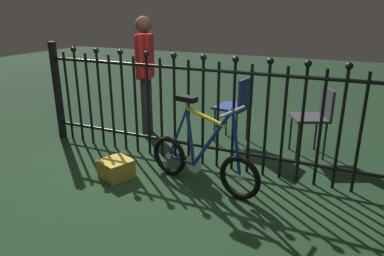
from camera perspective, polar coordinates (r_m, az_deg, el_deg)
ground_plane at (r=3.58m, az=-3.29°, el=-8.86°), size 20.00×20.00×0.00m
iron_fence at (r=3.86m, az=-0.76°, el=3.49°), size 4.00×0.07×1.26m
bicycle at (r=3.41m, az=1.60°, el=-4.92°), size 1.23×0.42×0.87m
chair_navy at (r=4.50m, az=7.32°, el=3.98°), size 0.45×0.44×0.85m
chair_charcoal at (r=4.31m, az=19.32°, el=2.15°), size 0.51×0.51×0.80m
person_visitor at (r=4.73m, az=-7.54°, el=9.74°), size 0.27×0.46×1.56m
display_crate at (r=3.73m, az=-12.10°, el=-6.42°), size 0.37×0.37×0.19m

